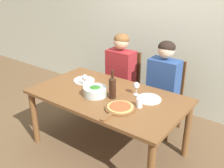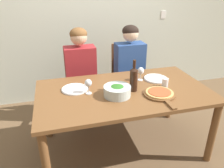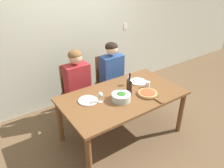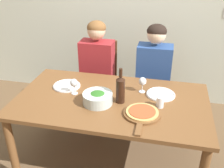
{
  "view_description": "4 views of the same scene",
  "coord_description": "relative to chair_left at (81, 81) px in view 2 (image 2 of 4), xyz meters",
  "views": [
    {
      "loc": [
        1.6,
        -2.08,
        2.0
      ],
      "look_at": [
        -0.02,
        0.11,
        0.81
      ],
      "focal_mm": 42.0,
      "sensor_mm": 36.0,
      "label": 1
    },
    {
      "loc": [
        -0.63,
        -1.87,
        1.7
      ],
      "look_at": [
        -0.13,
        -0.03,
        0.82
      ],
      "focal_mm": 35.0,
      "sensor_mm": 36.0,
      "label": 2
    },
    {
      "loc": [
        -1.61,
        -2.06,
        2.31
      ],
      "look_at": [
        -0.09,
        0.14,
        0.86
      ],
      "focal_mm": 35.0,
      "sensor_mm": 36.0,
      "label": 3
    },
    {
      "loc": [
        0.45,
        -1.97,
        1.93
      ],
      "look_at": [
        -0.01,
        0.09,
        0.83
      ],
      "focal_mm": 42.0,
      "sensor_mm": 36.0,
      "label": 4
    }
  ],
  "objects": [
    {
      "name": "wine_bottle",
      "position": [
        0.42,
        -0.87,
        0.34
      ],
      "size": [
        0.08,
        0.08,
        0.32
      ],
      "color": "black",
      "rests_on": "dining_table"
    },
    {
      "name": "wine_glass_left",
      "position": [
        -0.02,
        -0.81,
        0.32
      ],
      "size": [
        0.07,
        0.07,
        0.15
      ],
      "color": "silver",
      "rests_on": "dining_table"
    },
    {
      "name": "wine_glass_right",
      "position": [
        0.59,
        -0.65,
        0.32
      ],
      "size": [
        0.07,
        0.07,
        0.15
      ],
      "color": "silver",
      "rests_on": "dining_table"
    },
    {
      "name": "water_tumbler",
      "position": [
        0.77,
        -0.87,
        0.26
      ],
      "size": [
        0.07,
        0.07,
        0.09
      ],
      "color": "silver",
      "rests_on": "dining_table"
    },
    {
      "name": "chair_right",
      "position": [
        0.66,
        0.0,
        0.0
      ],
      "size": [
        0.42,
        0.42,
        0.95
      ],
      "color": "brown",
      "rests_on": "ground"
    },
    {
      "name": "chair_left",
      "position": [
        0.0,
        0.0,
        0.0
      ],
      "size": [
        0.42,
        0.42,
        0.95
      ],
      "color": "brown",
      "rests_on": "ground"
    },
    {
      "name": "dinner_plate_right",
      "position": [
        0.76,
        -0.67,
        0.22
      ],
      "size": [
        0.26,
        0.26,
        0.02
      ],
      "color": "white",
      "rests_on": "dining_table"
    },
    {
      "name": "dining_table",
      "position": [
        0.33,
        -0.84,
        0.13
      ],
      "size": [
        1.72,
        0.97,
        0.72
      ],
      "color": "brown",
      "rests_on": "ground"
    },
    {
      "name": "person_woman",
      "position": [
        0.0,
        -0.11,
        0.23
      ],
      "size": [
        0.47,
        0.51,
        1.23
      ],
      "color": "#28282D",
      "rests_on": "ground"
    },
    {
      "name": "pizza_on_board",
      "position": [
        0.63,
        -1.03,
        0.23
      ],
      "size": [
        0.31,
        0.45,
        0.04
      ],
      "color": "brown",
      "rests_on": "dining_table"
    },
    {
      "name": "ground_plane",
      "position": [
        0.33,
        -0.84,
        -0.51
      ],
      "size": [
        40.0,
        40.0,
        0.0
      ],
      "primitive_type": "plane",
      "color": "brown"
    },
    {
      "name": "person_man",
      "position": [
        0.66,
        -0.11,
        0.23
      ],
      "size": [
        0.47,
        0.51,
        1.23
      ],
      "color": "#28282D",
      "rests_on": "ground"
    },
    {
      "name": "dinner_plate_left",
      "position": [
        -0.14,
        -0.7,
        0.22
      ],
      "size": [
        0.26,
        0.26,
        0.02
      ],
      "color": "white",
      "rests_on": "dining_table"
    },
    {
      "name": "back_wall",
      "position": [
        0.33,
        0.58,
        0.84
      ],
      "size": [
        10.0,
        0.06,
        2.7
      ],
      "color": "beige",
      "rests_on": "ground"
    },
    {
      "name": "broccoli_bowl",
      "position": [
        0.24,
        -0.93,
        0.26
      ],
      "size": [
        0.26,
        0.26,
        0.11
      ],
      "color": "silver",
      "rests_on": "dining_table"
    }
  ]
}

